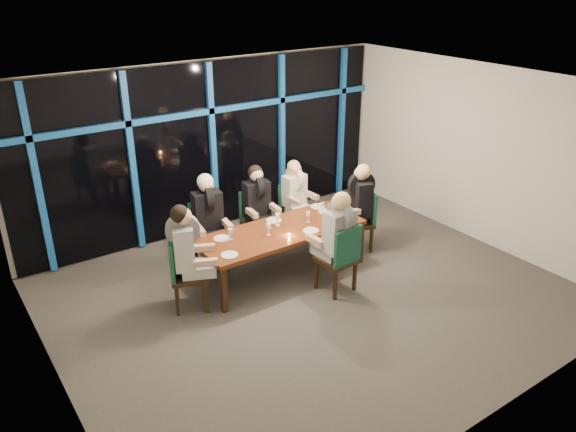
# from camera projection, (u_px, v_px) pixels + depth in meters

# --- Properties ---
(room) EXTENTS (7.04, 7.00, 3.02)m
(room) POSITION_uv_depth(u_px,v_px,m) (314.00, 164.00, 7.36)
(room) COLOR #534D49
(room) RESTS_ON ground
(window_wall) EXTENTS (6.86, 0.43, 2.94)m
(window_wall) POSITION_uv_depth(u_px,v_px,m) (212.00, 145.00, 9.76)
(window_wall) COLOR black
(window_wall) RESTS_ON ground
(dining_table) EXTENTS (2.60, 1.00, 0.75)m
(dining_table) POSITION_uv_depth(u_px,v_px,m) (280.00, 234.00, 8.51)
(dining_table) COLOR brown
(dining_table) RESTS_ON ground
(chair_far_left) EXTENTS (0.56, 0.56, 1.06)m
(chair_far_left) POSITION_uv_depth(u_px,v_px,m) (208.00, 231.00, 8.80)
(chair_far_left) COLOR black
(chair_far_left) RESTS_ON ground
(chair_far_mid) EXTENTS (0.51, 0.51, 1.01)m
(chair_far_mid) POSITION_uv_depth(u_px,v_px,m) (256.00, 217.00, 9.37)
(chair_far_mid) COLOR black
(chair_far_mid) RESTS_ON ground
(chair_far_right) EXTENTS (0.47, 0.47, 0.95)m
(chair_far_right) POSITION_uv_depth(u_px,v_px,m) (293.00, 207.00, 9.83)
(chair_far_right) COLOR black
(chair_far_right) RESTS_ON ground
(chair_end_left) EXTENTS (0.65, 0.65, 1.06)m
(chair_end_left) POSITION_uv_depth(u_px,v_px,m) (182.00, 270.00, 7.68)
(chair_end_left) COLOR black
(chair_end_left) RESTS_ON ground
(chair_end_right) EXTENTS (0.60, 0.60, 1.03)m
(chair_end_right) POSITION_uv_depth(u_px,v_px,m) (362.00, 217.00, 9.33)
(chair_end_right) COLOR black
(chair_end_right) RESTS_ON ground
(chair_near_mid) EXTENTS (0.53, 0.53, 1.07)m
(chair_near_mid) POSITION_uv_depth(u_px,v_px,m) (341.00, 256.00, 8.04)
(chair_near_mid) COLOR black
(chair_near_mid) RESTS_ON ground
(diner_far_left) EXTENTS (0.57, 0.70, 1.03)m
(diner_far_left) POSITION_uv_depth(u_px,v_px,m) (208.00, 209.00, 8.55)
(diner_far_left) COLOR black
(diner_far_left) RESTS_ON ground
(diner_far_mid) EXTENTS (0.53, 0.65, 0.98)m
(diner_far_mid) POSITION_uv_depth(u_px,v_px,m) (257.00, 196.00, 9.14)
(diner_far_mid) COLOR black
(diner_far_mid) RESTS_ON ground
(diner_far_right) EXTENTS (0.49, 0.61, 0.93)m
(diner_far_right) POSITION_uv_depth(u_px,v_px,m) (296.00, 188.00, 9.62)
(diner_far_right) COLOR white
(diner_far_right) RESTS_ON ground
(diner_end_left) EXTENTS (0.73, 0.66, 1.03)m
(diner_end_left) POSITION_uv_depth(u_px,v_px,m) (187.00, 242.00, 7.52)
(diner_end_left) COLOR black
(diner_end_left) RESTS_ON ground
(diner_end_right) EXTENTS (0.70, 0.61, 1.00)m
(diner_end_right) POSITION_uv_depth(u_px,v_px,m) (359.00, 195.00, 9.14)
(diner_end_right) COLOR black
(diner_end_right) RESTS_ON ground
(diner_near_mid) EXTENTS (0.55, 0.68, 1.04)m
(diner_near_mid) POSITION_uv_depth(u_px,v_px,m) (338.00, 227.00, 7.93)
(diner_near_mid) COLOR black
(diner_near_mid) RESTS_ON ground
(plate_far_left) EXTENTS (0.24, 0.24, 0.01)m
(plate_far_left) POSITION_uv_depth(u_px,v_px,m) (222.00, 238.00, 8.19)
(plate_far_left) COLOR white
(plate_far_left) RESTS_ON dining_table
(plate_far_mid) EXTENTS (0.24, 0.24, 0.01)m
(plate_far_mid) POSITION_uv_depth(u_px,v_px,m) (274.00, 220.00, 8.77)
(plate_far_mid) COLOR white
(plate_far_mid) RESTS_ON dining_table
(plate_far_right) EXTENTS (0.24, 0.24, 0.01)m
(plate_far_right) POSITION_uv_depth(u_px,v_px,m) (318.00, 206.00, 9.28)
(plate_far_right) COLOR white
(plate_far_right) RESTS_ON dining_table
(plate_end_left) EXTENTS (0.24, 0.24, 0.01)m
(plate_end_left) POSITION_uv_depth(u_px,v_px,m) (229.00, 255.00, 7.73)
(plate_end_left) COLOR white
(plate_end_left) RESTS_ON dining_table
(plate_end_right) EXTENTS (0.24, 0.24, 0.01)m
(plate_end_right) POSITION_uv_depth(u_px,v_px,m) (326.00, 212.00, 9.08)
(plate_end_right) COLOR white
(plate_end_right) RESTS_ON dining_table
(plate_near_mid) EXTENTS (0.24, 0.24, 0.01)m
(plate_near_mid) POSITION_uv_depth(u_px,v_px,m) (311.00, 231.00, 8.44)
(plate_near_mid) COLOR white
(plate_near_mid) RESTS_ON dining_table
(wine_bottle) EXTENTS (0.07, 0.07, 0.32)m
(wine_bottle) POSITION_uv_depth(u_px,v_px,m) (335.00, 209.00, 8.90)
(wine_bottle) COLOR black
(wine_bottle) RESTS_ON dining_table
(water_pitcher) EXTENTS (0.12, 0.11, 0.19)m
(water_pitcher) POSITION_uv_depth(u_px,v_px,m) (328.00, 217.00, 8.67)
(water_pitcher) COLOR white
(water_pitcher) RESTS_ON dining_table
(tea_light) EXTENTS (0.05, 0.05, 0.03)m
(tea_light) POSITION_uv_depth(u_px,v_px,m) (289.00, 235.00, 8.29)
(tea_light) COLOR #FDA04C
(tea_light) RESTS_ON dining_table
(wine_glass_a) EXTENTS (0.07, 0.07, 0.18)m
(wine_glass_a) POSITION_uv_depth(u_px,v_px,m) (268.00, 227.00, 8.27)
(wine_glass_a) COLOR silver
(wine_glass_a) RESTS_ON dining_table
(wine_glass_b) EXTENTS (0.07, 0.07, 0.19)m
(wine_glass_b) POSITION_uv_depth(u_px,v_px,m) (278.00, 217.00, 8.57)
(wine_glass_b) COLOR silver
(wine_glass_b) RESTS_ON dining_table
(wine_glass_c) EXTENTS (0.07, 0.07, 0.17)m
(wine_glass_c) POSITION_uv_depth(u_px,v_px,m) (308.00, 215.00, 8.69)
(wine_glass_c) COLOR silver
(wine_glass_c) RESTS_ON dining_table
(wine_glass_d) EXTENTS (0.07, 0.07, 0.17)m
(wine_glass_d) POSITION_uv_depth(u_px,v_px,m) (230.00, 232.00, 8.13)
(wine_glass_d) COLOR silver
(wine_glass_d) RESTS_ON dining_table
(wine_glass_e) EXTENTS (0.06, 0.06, 0.16)m
(wine_glass_e) POSITION_uv_depth(u_px,v_px,m) (322.00, 206.00, 9.04)
(wine_glass_e) COLOR silver
(wine_glass_e) RESTS_ON dining_table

